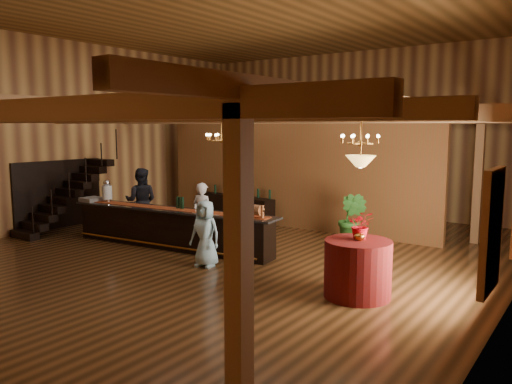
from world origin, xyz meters
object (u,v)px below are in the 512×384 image
Objects in this scene: round_table at (358,269)px; pendant_lamp at (361,161)px; guest at (205,233)px; floor_plant at (352,219)px; staff_second at (141,201)px; beverage_dispenser at (107,191)px; raffle_drum at (257,210)px; chandelier_right at (360,139)px; bartender at (203,214)px; tasting_bar at (171,228)px; backbar_shelf at (236,208)px; chandelier_left at (221,137)px.

round_table is 1.31× the size of pendant_lamp.
guest reaches higher than floor_plant.
round_table is at bearing 134.16° from staff_second.
beverage_dispenser reaches higher than round_table.
beverage_dispenser is 4.06m from guest.
pendant_lamp reaches higher than raffle_drum.
chandelier_right is 0.50× the size of bartender.
guest is at bearing -178.36° from round_table.
tasting_bar is 0.86m from bartender.
pendant_lamp is (6.04, -4.29, 1.99)m from backbar_shelf.
staff_second is at bearing 153.22° from tasting_bar.
round_table is at bearing -7.28° from guest.
bartender is at bearing 164.88° from pendant_lamp.
chandelier_right is (5.35, -2.78, 2.33)m from backbar_shelf.
raffle_drum is 4.34m from staff_second.
pendant_lamp is (4.81, -2.11, -0.31)m from chandelier_left.
pendant_lamp is 3.85m from guest.
backbar_shelf is at bearing 144.59° from round_table.
tasting_bar is 2.69m from chandelier_left.
floor_plant is at bearing 167.23° from staff_second.
chandelier_left is (-4.81, 2.11, 2.21)m from round_table.
tasting_bar is 3.19× the size of staff_second.
guest is at bearing 123.24° from staff_second.
chandelier_right reaches higher than floor_plant.
staff_second is (-7.11, 1.35, 0.41)m from round_table.
raffle_drum is at bearing 5.06° from beverage_dispenser.
guest is (-2.77, -1.61, -2.02)m from chandelier_right.
chandelier_right reaches higher than bartender.
bartender is (0.51, 0.63, 0.31)m from tasting_bar.
tasting_bar is at bearing -107.46° from chandelier_left.
round_table is at bearing -23.68° from chandelier_left.
tasting_bar is at bearing 4.95° from beverage_dispenser.
chandelier_right reaches higher than staff_second.
chandelier_right is 0.43× the size of staff_second.
raffle_drum is 4.76m from backbar_shelf.
beverage_dispenser is at bearing -174.94° from raffle_drum.
raffle_drum is 0.21× the size of bartender.
beverage_dispenser is 4.66m from raffle_drum.
chandelier_right is 0.56× the size of guest.
guest is (-3.46, -0.10, 0.21)m from round_table.
staff_second is (-4.31, 0.47, -0.23)m from raffle_drum.
bartender is at bearing -176.83° from chandelier_right.
bartender is at bearing 44.85° from tasting_bar.
floor_plant is (5.37, 2.20, -0.25)m from staff_second.
chandelier_left is (-2.01, 1.23, 1.57)m from raffle_drum.
chandelier_left is 0.43× the size of staff_second.
beverage_dispenser reaches higher than tasting_bar.
floor_plant reaches higher than raffle_drum.
bartender is 0.87× the size of staff_second.
tasting_bar is 5.18m from chandelier_right.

